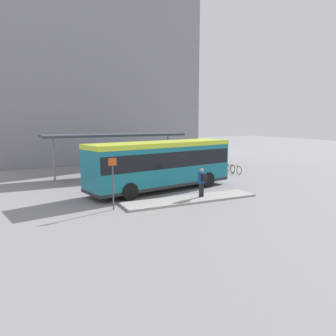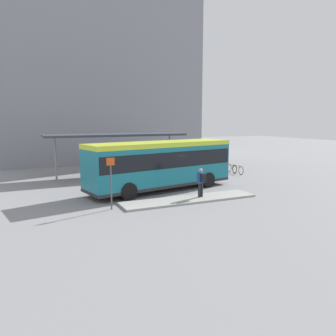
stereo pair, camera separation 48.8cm
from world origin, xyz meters
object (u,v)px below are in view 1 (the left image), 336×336
pedestrian_waiting (202,181)px  bicycle_yellow (236,169)px  platform_sign (113,181)px  bicycle_orange (230,168)px  potted_planter_near_shelter (170,169)px  city_bus (161,162)px

pedestrian_waiting → bicycle_yellow: size_ratio=1.00×
platform_sign → bicycle_orange: bearing=29.8°
potted_planter_near_shelter → platform_sign: 10.72m
platform_sign → potted_planter_near_shelter: bearing=46.9°
pedestrian_waiting → bicycle_yellow: bearing=-60.2°
bicycle_yellow → city_bus: bearing=114.3°
potted_planter_near_shelter → platform_sign: (-7.30, -7.81, 0.87)m
bicycle_yellow → potted_planter_near_shelter: potted_planter_near_shelter is taller
potted_planter_near_shelter → platform_sign: bearing=-133.1°
city_bus → bicycle_yellow: bearing=9.4°
city_bus → pedestrian_waiting: (1.14, -3.44, -0.80)m
bicycle_yellow → pedestrian_waiting: bearing=134.6°
city_bus → potted_planter_near_shelter: city_bus is taller
bicycle_yellow → bicycle_orange: 0.78m
bicycle_yellow → platform_sign: (-13.43, -6.88, 1.18)m
bicycle_yellow → potted_planter_near_shelter: 6.21m
pedestrian_waiting → potted_planter_near_shelter: 7.98m
city_bus → bicycle_orange: 10.00m
potted_planter_near_shelter → platform_sign: size_ratio=0.47×
city_bus → bicycle_yellow: (9.00, 3.42, -1.55)m
city_bus → bicycle_orange: size_ratio=6.31×
bicycle_orange → pedestrian_waiting: bearing=140.5°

